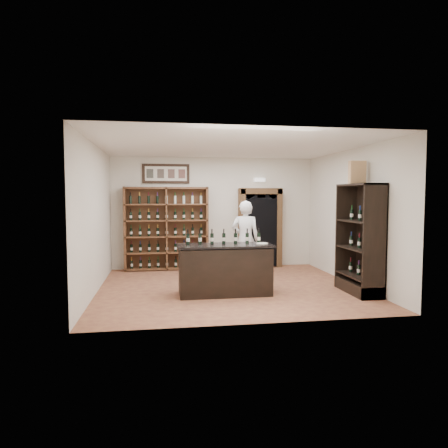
{
  "coord_description": "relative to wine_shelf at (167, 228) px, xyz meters",
  "views": [
    {
      "loc": [
        -1.44,
        -8.33,
        1.95
      ],
      "look_at": [
        -0.07,
        0.3,
        1.34
      ],
      "focal_mm": 32.0,
      "sensor_mm": 36.0,
      "label": 1
    }
  ],
  "objects": [
    {
      "name": "counter_bottle_5",
      "position": [
        1.58,
        -2.8,
        0.01
      ],
      "size": [
        0.07,
        0.07,
        0.3
      ],
      "color": "black",
      "rests_on": "tasting_counter"
    },
    {
      "name": "wine_shelf",
      "position": [
        0.0,
        0.0,
        0.0
      ],
      "size": [
        2.2,
        0.38,
        2.2
      ],
      "color": "brown",
      "rests_on": "ground"
    },
    {
      "name": "shopkeeper",
      "position": [
        1.83,
        -1.42,
        -0.18
      ],
      "size": [
        0.78,
        0.64,
        1.85
      ],
      "primitive_type": "imported",
      "rotation": [
        0.0,
        0.0,
        2.81
      ],
      "color": "white",
      "rests_on": "ground"
    },
    {
      "name": "counter_bottle_3",
      "position": [
        1.1,
        -2.8,
        0.01
      ],
      "size": [
        0.07,
        0.07,
        0.3
      ],
      "color": "black",
      "rests_on": "tasting_counter"
    },
    {
      "name": "ceiling",
      "position": [
        1.3,
        -2.33,
        1.9
      ],
      "size": [
        5.5,
        5.5,
        0.0
      ],
      "primitive_type": "plane",
      "rotation": [
        3.14,
        0.0,
        0.0
      ],
      "color": "white",
      "rests_on": "wall_back"
    },
    {
      "name": "wine_crate",
      "position": [
        3.8,
        -3.06,
        1.33
      ],
      "size": [
        0.34,
        0.16,
        0.46
      ],
      "primitive_type": "cube",
      "rotation": [
        0.0,
        0.0,
        -0.06
      ],
      "color": "tan",
      "rests_on": "side_cabinet"
    },
    {
      "name": "framed_picture",
      "position": [
        0.0,
        0.14,
        1.45
      ],
      "size": [
        1.25,
        0.04,
        0.52
      ],
      "primitive_type": "cube",
      "color": "black",
      "rests_on": "wall_back"
    },
    {
      "name": "wall_right",
      "position": [
        4.05,
        -2.33,
        0.4
      ],
      "size": [
        0.04,
        5.0,
        3.0
      ],
      "primitive_type": "cube",
      "color": "silver",
      "rests_on": "ground"
    },
    {
      "name": "plate",
      "position": [
        1.85,
        -2.98,
        -0.09
      ],
      "size": [
        0.23,
        0.23,
        0.02
      ],
      "primitive_type": "cylinder",
      "color": "beige",
      "rests_on": "tasting_counter"
    },
    {
      "name": "wall_left",
      "position": [
        -1.45,
        -2.33,
        0.4
      ],
      "size": [
        0.04,
        5.0,
        3.0
      ],
      "primitive_type": "cube",
      "color": "silver",
      "rests_on": "ground"
    },
    {
      "name": "side_cabinet",
      "position": [
        3.82,
        -3.23,
        -0.35
      ],
      "size": [
        0.48,
        1.2,
        2.2
      ],
      "color": "black",
      "rests_on": "ground"
    },
    {
      "name": "counter_bottle_0",
      "position": [
        0.38,
        -2.8,
        0.01
      ],
      "size": [
        0.07,
        0.07,
        0.3
      ],
      "color": "black",
      "rests_on": "tasting_counter"
    },
    {
      "name": "wall_back",
      "position": [
        1.3,
        0.17,
        0.4
      ],
      "size": [
        5.5,
        0.04,
        3.0
      ],
      "primitive_type": "cube",
      "color": "silver",
      "rests_on": "ground"
    },
    {
      "name": "emergency_light",
      "position": [
        2.55,
        0.09,
        1.3
      ],
      "size": [
        0.3,
        0.1,
        0.1
      ],
      "primitive_type": "cube",
      "color": "white",
      "rests_on": "wall_back"
    },
    {
      "name": "arched_doorway",
      "position": [
        2.55,
        -0.0,
        0.04
      ],
      "size": [
        1.17,
        0.35,
        2.17
      ],
      "color": "black",
      "rests_on": "ground"
    },
    {
      "name": "counter_bottle_1",
      "position": [
        0.62,
        -2.8,
        0.01
      ],
      "size": [
        0.07,
        0.07,
        0.3
      ],
      "color": "black",
      "rests_on": "tasting_counter"
    },
    {
      "name": "tasting_counter",
      "position": [
        1.1,
        -2.93,
        -0.61
      ],
      "size": [
        1.88,
        0.78,
        1.0
      ],
      "color": "black",
      "rests_on": "ground"
    },
    {
      "name": "counter_bottle_2",
      "position": [
        0.86,
        -2.8,
        0.01
      ],
      "size": [
        0.07,
        0.07,
        0.3
      ],
      "color": "black",
      "rests_on": "tasting_counter"
    },
    {
      "name": "counter_bottle_6",
      "position": [
        1.82,
        -2.8,
        0.01
      ],
      "size": [
        0.07,
        0.07,
        0.3
      ],
      "color": "black",
      "rests_on": "tasting_counter"
    },
    {
      "name": "floor",
      "position": [
        1.3,
        -2.33,
        -1.1
      ],
      "size": [
        5.5,
        5.5,
        0.0
      ],
      "primitive_type": "plane",
      "color": "#9C673E",
      "rests_on": "ground"
    },
    {
      "name": "counter_bottle_4",
      "position": [
        1.34,
        -2.8,
        0.01
      ],
      "size": [
        0.07,
        0.07,
        0.3
      ],
      "color": "black",
      "rests_on": "tasting_counter"
    }
  ]
}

